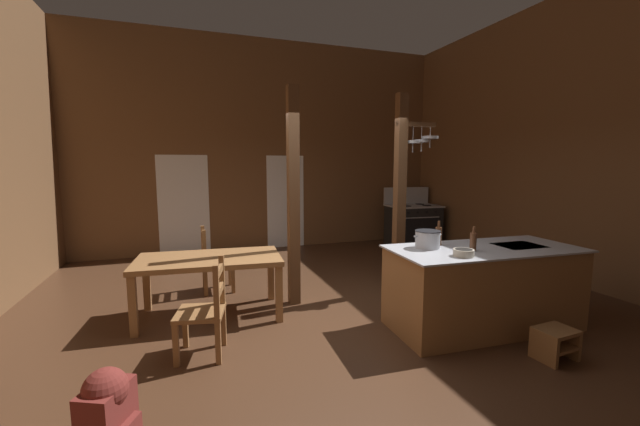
% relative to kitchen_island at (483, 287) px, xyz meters
% --- Properties ---
extents(ground_plane, '(8.63, 9.22, 0.10)m').
position_rel_kitchen_island_xyz_m(ground_plane, '(-1.46, 0.70, -0.51)').
color(ground_plane, '#422819').
extents(wall_back, '(8.63, 0.14, 4.50)m').
position_rel_kitchen_island_xyz_m(wall_back, '(-1.46, 4.98, 1.79)').
color(wall_back, brown).
rests_on(wall_back, ground_plane).
extents(wall_right, '(0.14, 9.22, 4.50)m').
position_rel_kitchen_island_xyz_m(wall_right, '(2.52, 0.70, 1.79)').
color(wall_right, brown).
rests_on(wall_right, ground_plane).
extents(glazed_door_back_left, '(1.00, 0.01, 2.05)m').
position_rel_kitchen_island_xyz_m(glazed_door_back_left, '(-3.22, 4.90, 0.56)').
color(glazed_door_back_left, white).
rests_on(glazed_door_back_left, ground_plane).
extents(glazed_panel_back_right, '(0.84, 0.01, 2.05)m').
position_rel_kitchen_island_xyz_m(glazed_panel_back_right, '(-1.07, 4.90, 0.56)').
color(glazed_panel_back_right, white).
rests_on(glazed_panel_back_right, ground_plane).
extents(kitchen_island, '(2.21, 1.08, 0.92)m').
position_rel_kitchen_island_xyz_m(kitchen_island, '(0.00, 0.00, 0.00)').
color(kitchen_island, olive).
rests_on(kitchen_island, ground_plane).
extents(stove_range, '(1.20, 0.90, 1.32)m').
position_rel_kitchen_island_xyz_m(stove_range, '(1.73, 4.08, 0.02)').
color(stove_range, black).
rests_on(stove_range, ground_plane).
extents(support_post_with_pot_rack, '(0.66, 0.24, 2.85)m').
position_rel_kitchen_island_xyz_m(support_post_with_pot_rack, '(-0.21, 1.43, 1.08)').
color(support_post_with_pot_rack, brown).
rests_on(support_post_with_pot_rack, ground_plane).
extents(support_post_center, '(0.14, 0.14, 2.85)m').
position_rel_kitchen_island_xyz_m(support_post_center, '(-1.84, 1.43, 0.96)').
color(support_post_center, brown).
rests_on(support_post_center, ground_plane).
extents(step_stool, '(0.38, 0.31, 0.30)m').
position_rel_kitchen_island_xyz_m(step_stool, '(0.12, -0.83, -0.28)').
color(step_stool, brown).
rests_on(step_stool, ground_plane).
extents(dining_table, '(1.77, 1.04, 0.74)m').
position_rel_kitchen_island_xyz_m(dining_table, '(-2.92, 1.35, 0.19)').
color(dining_table, olive).
rests_on(dining_table, ground_plane).
extents(ladderback_chair_near_window, '(0.44, 0.44, 0.95)m').
position_rel_kitchen_island_xyz_m(ladderback_chair_near_window, '(-2.81, 2.30, -0.01)').
color(ladderback_chair_near_window, brown).
rests_on(ladderback_chair_near_window, ground_plane).
extents(ladderback_chair_by_post, '(0.52, 0.52, 0.95)m').
position_rel_kitchen_island_xyz_m(ladderback_chair_by_post, '(-3.02, 0.36, -0.01)').
color(ladderback_chair_by_post, brown).
rests_on(ladderback_chair_by_post, ground_plane).
extents(backpack, '(0.37, 0.38, 0.60)m').
position_rel_kitchen_island_xyz_m(backpack, '(-3.67, -0.80, -0.15)').
color(backpack, maroon).
rests_on(backpack, ground_plane).
extents(stockpot_on_counter, '(0.35, 0.28, 0.20)m').
position_rel_kitchen_island_xyz_m(stockpot_on_counter, '(-0.62, 0.21, 0.56)').
color(stockpot_on_counter, '#A8AAB2').
rests_on(stockpot_on_counter, kitchen_island).
extents(mixing_bowl_on_counter, '(0.21, 0.21, 0.07)m').
position_rel_kitchen_island_xyz_m(mixing_bowl_on_counter, '(-0.50, -0.25, 0.50)').
color(mixing_bowl_on_counter, '#B2A893').
rests_on(mixing_bowl_on_counter, kitchen_island).
extents(bottle_tall_on_counter, '(0.07, 0.07, 0.26)m').
position_rel_kitchen_island_xyz_m(bottle_tall_on_counter, '(-0.24, -0.08, 0.57)').
color(bottle_tall_on_counter, '#56331E').
rests_on(bottle_tall_on_counter, kitchen_island).
extents(bottle_short_on_counter, '(0.07, 0.07, 0.28)m').
position_rel_kitchen_island_xyz_m(bottle_short_on_counter, '(-0.41, 0.29, 0.58)').
color(bottle_short_on_counter, '#56331E').
rests_on(bottle_short_on_counter, kitchen_island).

